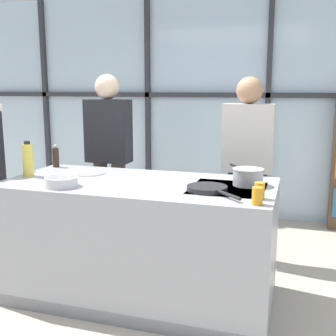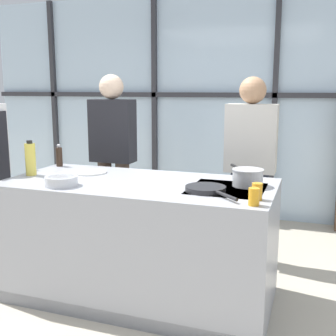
{
  "view_description": "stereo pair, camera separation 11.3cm",
  "coord_description": "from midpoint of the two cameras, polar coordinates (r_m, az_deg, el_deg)",
  "views": [
    {
      "loc": [
        1.14,
        -2.9,
        1.62
      ],
      "look_at": [
        0.2,
        0.1,
        1.02
      ],
      "focal_mm": 45.0,
      "sensor_mm": 36.0,
      "label": 1
    },
    {
      "loc": [
        1.25,
        -2.87,
        1.62
      ],
      "look_at": [
        0.2,
        0.1,
        1.02
      ],
      "focal_mm": 45.0,
      "sensor_mm": 36.0,
      "label": 2
    }
  ],
  "objects": [
    {
      "name": "white_plate",
      "position": [
        3.56,
        -9.63,
        -0.57
      ],
      "size": [
        0.28,
        0.28,
        0.01
      ],
      "primitive_type": "cylinder",
      "color": "white",
      "rests_on": "demo_island"
    },
    {
      "name": "back_window_wall",
      "position": [
        5.41,
        6.64,
        8.37
      ],
      "size": [
        6.4,
        0.1,
        2.8
      ],
      "color": "silver",
      "rests_on": "ground_plane"
    },
    {
      "name": "saucepan",
      "position": [
        3.1,
        11.76,
        -1.2
      ],
      "size": [
        0.29,
        0.38,
        0.13
      ],
      "color": "silver",
      "rests_on": "demo_island"
    },
    {
      "name": "pepper_grinder",
      "position": [
        3.92,
        -13.73,
        1.56
      ],
      "size": [
        0.06,
        0.06,
        0.2
      ],
      "color": "#332319",
      "rests_on": "demo_island"
    },
    {
      "name": "juice_glass_far",
      "position": [
        2.74,
        13.13,
        -3.12
      ],
      "size": [
        0.07,
        0.07,
        0.11
      ],
      "primitive_type": "cylinder",
      "color": "orange",
      "rests_on": "demo_island"
    },
    {
      "name": "mixing_bowl",
      "position": [
        3.13,
        -13.25,
        -1.68
      ],
      "size": [
        0.24,
        0.24,
        0.07
      ],
      "color": "silver",
      "rests_on": "demo_island"
    },
    {
      "name": "frying_pan",
      "position": [
        2.91,
        6.3,
        -2.8
      ],
      "size": [
        0.41,
        0.4,
        0.04
      ],
      "color": "#232326",
      "rests_on": "demo_island"
    },
    {
      "name": "oil_bottle",
      "position": [
        3.57,
        -17.28,
        1.19
      ],
      "size": [
        0.08,
        0.08,
        0.28
      ],
      "color": "#E0CC4C",
      "rests_on": "demo_island"
    },
    {
      "name": "ground_plane",
      "position": [
        3.52,
        -2.89,
        -16.69
      ],
      "size": [
        18.0,
        18.0,
        0.0
      ],
      "primitive_type": "plane",
      "color": "#BCB29E"
    },
    {
      "name": "demo_island",
      "position": [
        3.33,
        -2.95,
        -9.64
      ],
      "size": [
        2.04,
        0.96,
        0.92
      ],
      "color": "#A8AAB2",
      "rests_on": "ground_plane"
    },
    {
      "name": "juice_glass_near",
      "position": [
        2.6,
        12.79,
        -3.82
      ],
      "size": [
        0.07,
        0.07,
        0.11
      ],
      "primitive_type": "cylinder",
      "color": "orange",
      "rests_on": "demo_island"
    },
    {
      "name": "spectator_far_left",
      "position": [
        4.34,
        -6.73,
        2.48
      ],
      "size": [
        0.45,
        0.25,
        1.76
      ],
      "rotation": [
        0.0,
        0.0,
        3.14
      ],
      "color": "#47382D",
      "rests_on": "ground_plane"
    },
    {
      "name": "spectator_center_left",
      "position": [
        3.94,
        11.9,
        1.13
      ],
      "size": [
        0.46,
        0.24,
        1.72
      ],
      "rotation": [
        0.0,
        0.0,
        3.14
      ],
      "color": "#232838",
      "rests_on": "ground_plane"
    }
  ]
}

